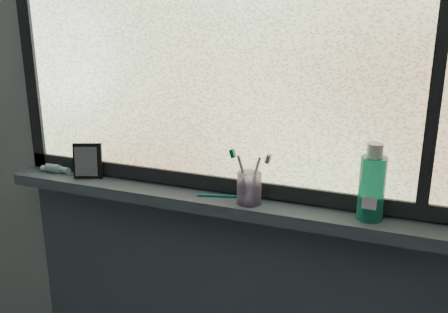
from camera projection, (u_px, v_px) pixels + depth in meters
wall_back at (232, 124)px, 1.62m from camera, size 3.00×0.01×2.50m
windowsill at (223, 203)px, 1.63m from camera, size 1.62×0.14×0.04m
window_pane at (229, 36)px, 1.52m from camera, size 1.50×0.01×1.00m
frame_bottom at (229, 184)px, 1.66m from camera, size 1.60×0.03×0.05m
frame_left at (28, 31)px, 1.79m from camera, size 0.05×0.03×1.10m
frame_mullion at (442, 42)px, 1.31m from camera, size 0.03×0.03×1.00m
vanity_mirror at (88, 161)px, 1.80m from camera, size 0.11×0.09×0.13m
toothpaste_tube at (57, 169)px, 1.86m from camera, size 0.18×0.04×0.03m
toothbrush_cup at (249, 188)px, 1.57m from camera, size 0.08×0.08×0.10m
toothbrush_lying at (220, 195)px, 1.63m from camera, size 0.19×0.07×0.01m
mouthwash_bottle at (372, 182)px, 1.43m from camera, size 0.09×0.09×0.19m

